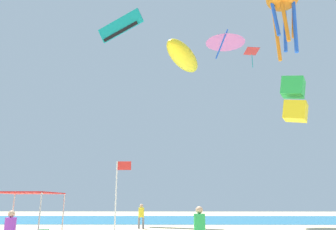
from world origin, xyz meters
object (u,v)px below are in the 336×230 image
at_px(person_leftmost, 200,227).
at_px(person_central, 10,230).
at_px(canopy_tent, 27,195).
at_px(kite_octopus_orange, 283,2).
at_px(kite_inflatable_yellow, 183,56).
at_px(kite_diamond_red, 252,52).
at_px(kite_box_green, 294,99).
at_px(banner_flag, 118,198).
at_px(kite_parafoil_teal, 121,26).
at_px(kite_delta_pink, 225,40).
at_px(person_near_tent, 141,214).

relative_size(person_leftmost, person_central, 1.09).
height_order(canopy_tent, kite_octopus_orange, kite_octopus_orange).
bearing_deg(kite_inflatable_yellow, person_leftmost, 22.42).
bearing_deg(kite_diamond_red, kite_inflatable_yellow, -130.11).
xyz_separation_m(person_leftmost, kite_octopus_orange, (9.11, 13.14, 18.67)).
xyz_separation_m(canopy_tent, kite_box_green, (15.56, 4.88, 6.43)).
distance_m(canopy_tent, kite_box_green, 17.52).
bearing_deg(kite_box_green, kite_octopus_orange, 7.97).
bearing_deg(banner_flag, canopy_tent, 148.35).
height_order(kite_parafoil_teal, kite_diamond_red, kite_parafoil_teal).
xyz_separation_m(person_central, kite_delta_pink, (12.27, 21.17, 18.97)).
bearing_deg(kite_parafoil_teal, person_leftmost, 127.18).
relative_size(kite_parafoil_teal, kite_inflatable_yellow, 0.95).
height_order(canopy_tent, kite_delta_pink, kite_delta_pink).
bearing_deg(person_near_tent, kite_inflatable_yellow, -28.18).
relative_size(kite_diamond_red, kite_delta_pink, 0.45).
bearing_deg(person_leftmost, banner_flag, -47.80).
bearing_deg(kite_parafoil_teal, person_central, 110.07).
bearing_deg(kite_parafoil_teal, canopy_tent, 107.24).
bearing_deg(person_leftmost, kite_box_green, -177.98).
relative_size(person_near_tent, kite_parafoil_teal, 0.31).
height_order(person_leftmost, kite_inflatable_yellow, kite_inflatable_yellow).
xyz_separation_m(person_leftmost, person_central, (-7.24, -0.36, -0.09)).
height_order(canopy_tent, kite_parafoil_teal, kite_parafoil_teal).
height_order(kite_octopus_orange, kite_delta_pink, kite_octopus_orange).
distance_m(kite_inflatable_yellow, kite_box_green, 10.20).
height_order(person_central, kite_diamond_red, kite_diamond_red).
distance_m(person_central, kite_diamond_red, 39.69).
distance_m(canopy_tent, kite_octopus_orange, 26.53).
bearing_deg(kite_diamond_red, person_near_tent, -140.10).
bearing_deg(person_leftmost, kite_octopus_orange, -170.66).
bearing_deg(banner_flag, kite_octopus_orange, 46.51).
relative_size(banner_flag, kite_box_green, 1.16).
bearing_deg(kite_delta_pink, person_leftmost, -172.03).
bearing_deg(person_central, kite_delta_pink, -122.64).
xyz_separation_m(kite_octopus_orange, kite_delta_pink, (-4.07, 7.67, 0.21)).
bearing_deg(kite_diamond_red, kite_octopus_orange, -100.93).
bearing_deg(kite_diamond_red, kite_parafoil_teal, -171.43).
height_order(person_central, kite_inflatable_yellow, kite_inflatable_yellow).
xyz_separation_m(person_leftmost, kite_box_green, (7.28, 8.07, 7.70)).
xyz_separation_m(canopy_tent, kite_parafoil_teal, (0.78, 20.23, 20.94)).
xyz_separation_m(person_near_tent, kite_parafoil_teal, (-3.95, 9.72, 22.23)).
height_order(banner_flag, kite_parafoil_teal, kite_parafoil_teal).
height_order(person_leftmost, kite_octopus_orange, kite_octopus_orange).
bearing_deg(person_central, banner_flag, -175.82).
xyz_separation_m(kite_parafoil_teal, kite_octopus_orange, (16.61, -10.28, -3.55)).
relative_size(canopy_tent, kite_parafoil_teal, 0.55).
relative_size(canopy_tent, person_leftmost, 1.74).
distance_m(person_central, kite_parafoil_teal, 32.61).
xyz_separation_m(banner_flag, kite_parafoil_teal, (-4.24, 23.32, 21.12)).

